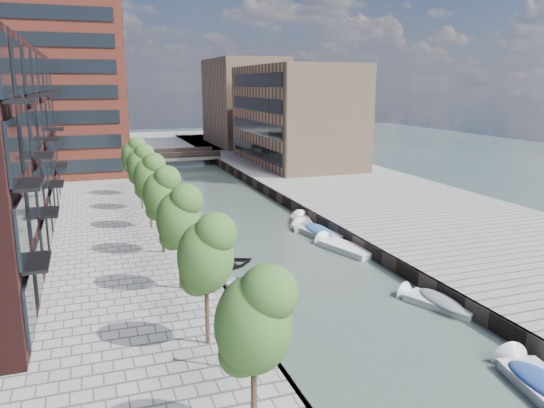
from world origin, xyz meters
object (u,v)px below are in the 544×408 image
car (259,157)px  sloop_2 (207,244)px  tree_3 (161,192)px  sloop_4 (196,227)px  sloop_1 (226,267)px  bridge (176,156)px  sloop_3 (236,289)px  tree_4 (149,175)px  motorboat_2 (341,248)px  tree_5 (140,163)px  tree_0 (253,318)px  tree_6 (133,154)px  tree_2 (178,215)px  motorboat_4 (302,223)px  motorboat_3 (315,232)px  motorboat_0 (543,386)px  motorboat_1 (434,302)px  tree_1 (205,252)px

car → sloop_2: bearing=-111.6°
tree_3 → sloop_4: (4.12, 9.44, -5.31)m
sloop_1 → car: (15.77, 41.19, 1.69)m
bridge → sloop_3: (-4.91, -52.87, -1.39)m
tree_4 → motorboat_2: 16.28m
sloop_3 → tree_5: bearing=-13.3°
sloop_1 → tree_0: bearing=157.7°
tree_4 → sloop_2: tree_4 is taller
sloop_3 → tree_6: bearing=-15.9°
tree_2 → sloop_4: size_ratio=1.21×
tree_3 → tree_6: same height
sloop_3 → motorboat_4: size_ratio=0.88×
tree_2 → tree_4: same height
sloop_4 → motorboat_3: size_ratio=0.88×
sloop_4 → motorboat_0: motorboat_0 is taller
bridge → motorboat_0: size_ratio=2.29×
bridge → motorboat_0: bearing=-86.5°
tree_2 → motorboat_0: 19.41m
tree_3 → motorboat_1: bearing=-41.0°
tree_1 → bridge: bearing=82.1°
tree_1 → sloop_3: bearing=66.2°
tree_0 → tree_5: same height
sloop_3 → tree_0: bearing=143.1°
tree_2 → tree_0: bearing=-90.0°
sloop_3 → motorboat_4: 16.18m
sloop_1 → motorboat_4: size_ratio=0.83×
tree_1 → motorboat_0: size_ratio=1.05×
tree_3 → tree_5: (0.00, 14.00, 0.00)m
motorboat_2 → motorboat_4: 7.67m
sloop_3 → tree_1: bearing=132.7°
motorboat_0 → motorboat_4: motorboat_0 is taller
tree_5 → motorboat_0: (12.62, -34.84, -5.09)m
tree_5 → tree_6: bearing=90.0°
tree_5 → motorboat_4: bearing=-27.5°
sloop_4 → motorboat_3: 10.67m
tree_6 → sloop_2: size_ratio=1.31×
bridge → motorboat_3: bearing=-83.8°
sloop_4 → bridge: bearing=-7.6°
tree_2 → sloop_1: bearing=53.2°
motorboat_0 → tree_0: bearing=-179.3°
motorboat_1 → motorboat_2: (-0.31, 11.33, -0.08)m
tree_1 → car: bearing=69.7°
tree_3 → tree_5: size_ratio=1.00×
motorboat_2 → motorboat_4: size_ratio=1.08×
sloop_1 → sloop_3: 4.21m
tree_6 → motorboat_3: bearing=-52.5°
tree_4 → sloop_1: size_ratio=1.40×
tree_5 → sloop_1: (3.98, -15.68, -5.31)m
tree_3 → motorboat_4: 15.91m
car → tree_5: bearing=-125.3°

